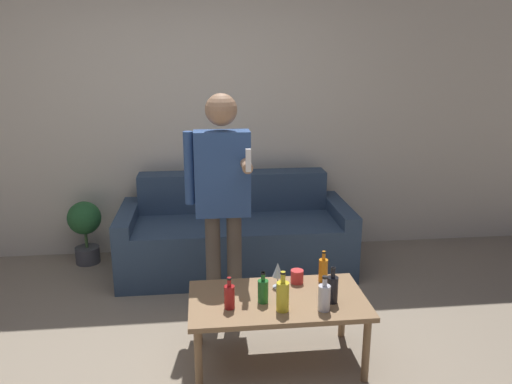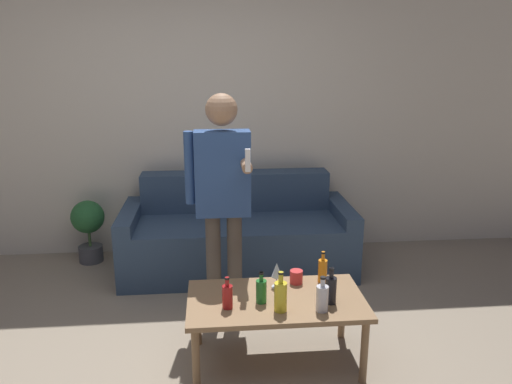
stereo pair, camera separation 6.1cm
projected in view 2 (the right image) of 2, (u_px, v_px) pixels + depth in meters
wall_back at (192, 108)px, 4.51m from camera, size 8.00×0.06×2.70m
couch at (237, 235)px, 4.35m from camera, size 1.96×0.85×0.80m
coffee_table at (276, 305)px, 2.96m from camera, size 1.05×0.58×0.43m
bottle_orange at (261, 290)px, 2.88m from camera, size 0.06×0.06×0.19m
bottle_green at (323, 270)px, 3.14m from camera, size 0.06×0.06×0.20m
bottle_dark at (227, 296)px, 2.82m from camera, size 0.06×0.06×0.19m
bottle_yellow at (322, 297)px, 2.78m from camera, size 0.07×0.07×0.21m
bottle_red at (281, 296)px, 2.78m from camera, size 0.07×0.07×0.24m
bottle_clear at (331, 289)px, 2.87m from camera, size 0.07×0.07×0.22m
wine_glass_near at (277, 271)px, 3.06m from camera, size 0.06×0.06×0.16m
cup_on_table at (296, 277)px, 3.13m from camera, size 0.08×0.08×0.08m
person_standing_front at (222, 189)px, 3.35m from camera, size 0.44×0.40×1.58m
potted_plant at (88, 225)px, 4.46m from camera, size 0.29×0.29×0.57m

